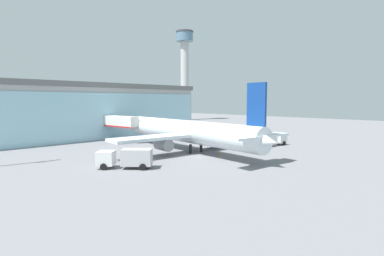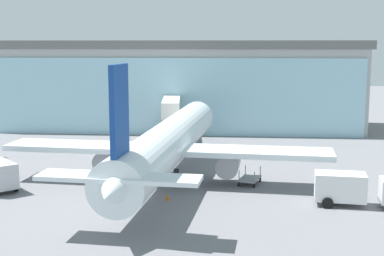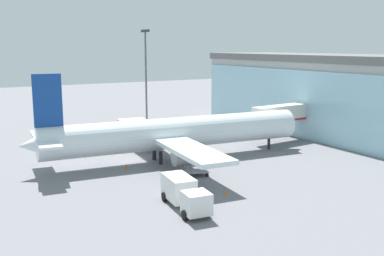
% 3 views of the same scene
% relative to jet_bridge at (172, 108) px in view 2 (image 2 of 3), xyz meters
% --- Properties ---
extents(ground, '(240.00, 240.00, 0.00)m').
position_rel_jet_bridge_xyz_m(ground, '(-0.50, -25.93, -4.33)').
color(ground, slate).
extents(terminal_building, '(56.34, 16.50, 13.32)m').
position_rel_jet_bridge_xyz_m(terminal_building, '(-0.50, 11.25, 2.34)').
color(terminal_building, '#A8A8A8').
rests_on(terminal_building, ground).
extents(jet_bridge, '(3.24, 12.79, 5.70)m').
position_rel_jet_bridge_xyz_m(jet_bridge, '(0.00, 0.00, 0.00)').
color(jet_bridge, silver).
rests_on(jet_bridge, ground).
extents(airplane, '(30.80, 38.50, 11.66)m').
position_rel_jet_bridge_xyz_m(airplane, '(1.91, -21.15, -0.77)').
color(airplane, white).
rests_on(airplane, ground).
extents(fuel_truck, '(7.52, 3.24, 2.65)m').
position_rel_jet_bridge_xyz_m(fuel_truck, '(17.99, -28.51, -2.86)').
color(fuel_truck, silver).
rests_on(fuel_truck, ground).
extents(baggage_cart, '(2.34, 3.14, 1.50)m').
position_rel_jet_bridge_xyz_m(baggage_cart, '(9.64, -22.26, -3.83)').
color(baggage_cart, gray).
rests_on(baggage_cart, ground).
extents(safety_cone_nose, '(0.36, 0.36, 0.55)m').
position_rel_jet_bridge_xyz_m(safety_cone_nose, '(2.56, -27.93, -4.05)').
color(safety_cone_nose, orange).
rests_on(safety_cone_nose, ground).
extents(safety_cone_wingtip, '(0.36, 0.36, 0.55)m').
position_rel_jet_bridge_xyz_m(safety_cone_wingtip, '(16.89, -23.11, -4.05)').
color(safety_cone_wingtip, orange).
rests_on(safety_cone_wingtip, ground).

